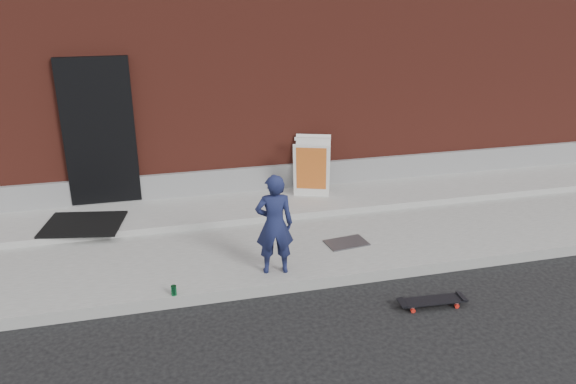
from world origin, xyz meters
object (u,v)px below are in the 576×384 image
object	(u,v)px
soda_can	(174,290)
skateboard	(432,301)
pizza_sign	(312,167)
child	(274,224)

from	to	relation	value
soda_can	skateboard	bearing A→B (deg)	-14.24
pizza_sign	skateboard	bearing A→B (deg)	-80.89
child	skateboard	size ratio (longest dim) A/B	1.62
child	soda_can	distance (m)	1.41
pizza_sign	soda_can	world-z (taller)	pizza_sign
pizza_sign	soda_can	size ratio (longest dim) A/B	8.00
child	pizza_sign	world-z (taller)	child
child	pizza_sign	distance (m)	2.48
skateboard	soda_can	world-z (taller)	soda_can
child	soda_can	xyz separation A→B (m)	(-1.26, -0.27, -0.58)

